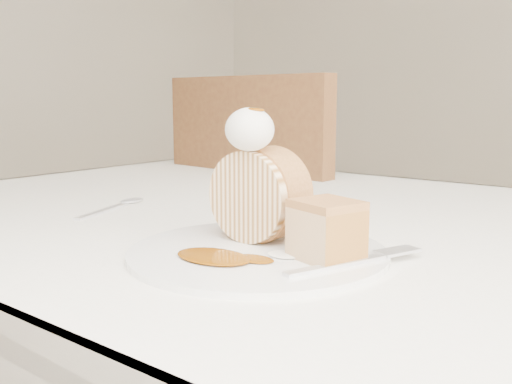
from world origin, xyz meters
The scene contains 10 objects.
table centered at (0.00, 0.20, 0.66)m, with size 1.40×0.90×0.75m.
chair_far centered at (-0.38, 0.64, 0.55)m, with size 0.49×0.49×0.96m.
plate centered at (0.06, 0.00, 0.75)m, with size 0.27×0.27×0.01m, color white.
roulade_slice centered at (0.03, 0.03, 0.81)m, with size 0.10×0.10×0.06m, color #FFE0B1.
cake_chunk centered at (0.13, 0.01, 0.78)m, with size 0.06×0.06×0.05m, color #B17343.
whipped_cream centered at (0.04, 0.01, 0.88)m, with size 0.05×0.05×0.05m, color white.
caramel_drizzle centered at (0.04, 0.01, 0.91)m, with size 0.03×0.02×0.01m, color #6F3704.
caramel_pool centered at (0.04, -0.06, 0.76)m, with size 0.08×0.05×0.00m, color #6F3704, non-canonical shape.
fork centered at (0.15, -0.01, 0.76)m, with size 0.02×0.16×0.00m, color silver.
spoon centered at (-0.26, 0.04, 0.75)m, with size 0.02×0.15×0.00m, color silver.
Camera 1 is at (0.41, -0.46, 0.91)m, focal length 40.00 mm.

